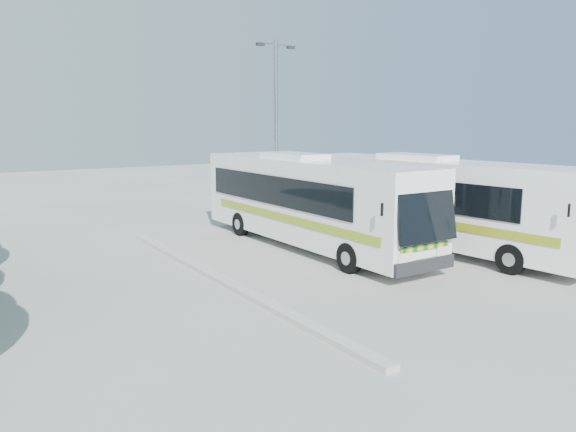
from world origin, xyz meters
TOP-DOWN VIEW (x-y plane):
  - ground at (0.00, 0.00)m, footprint 100.00×100.00m
  - kerb_divider at (-2.30, 2.00)m, footprint 0.40×16.00m
  - coach_main at (3.00, 4.67)m, footprint 2.84×12.99m
  - coach_adjacent at (7.13, 1.65)m, footprint 3.79×13.06m
  - lamppost at (4.23, 9.20)m, footprint 2.17×0.40m

SIDE VIEW (x-z plane):
  - ground at x=0.00m, z-range 0.00..0.00m
  - kerb_divider at x=-2.30m, z-range 0.00..0.15m
  - coach_adjacent at x=7.13m, z-range 0.17..3.74m
  - coach_main at x=3.00m, z-range 0.17..3.77m
  - lamppost at x=4.23m, z-range 0.46..9.33m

